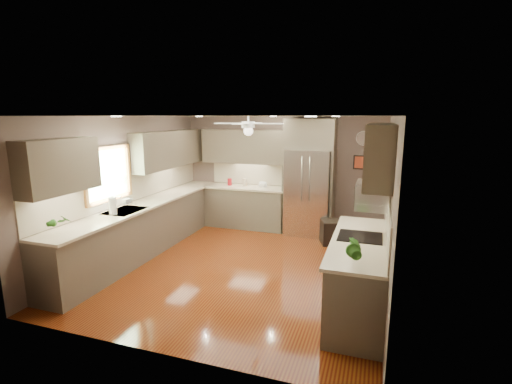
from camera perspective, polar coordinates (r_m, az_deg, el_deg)
The scene contains 26 objects.
floor at distance 6.42m, azimuth -2.02°, elevation -11.31°, with size 5.00×5.00×0.00m, color #4B150A.
ceiling at distance 5.92m, azimuth -2.20°, elevation 11.60°, with size 5.00×5.00×0.00m, color white.
wall_back at distance 8.40m, azimuth 3.88°, elevation 3.01°, with size 4.50×4.50×0.00m, color #65544D.
wall_front at distance 3.89m, azimuth -15.23°, elevation -7.55°, with size 4.50×4.50×0.00m, color #65544D.
wall_left at distance 7.14m, azimuth -19.28°, elevation 0.86°, with size 5.00×5.00×0.00m, color #65544D.
wall_right at distance 5.68m, azimuth 19.69°, elevation -1.79°, with size 5.00×5.00×0.00m, color #65544D.
canister_a at distance 8.52m, azimuth -4.07°, elevation 1.56°, with size 0.10×0.10×0.16m, color maroon.
canister_c at distance 8.41m, azimuth -1.70°, elevation 1.53°, with size 0.11×0.11×0.17m, color #BCA88D.
soap_bottle at distance 6.91m, azimuth -19.11°, elevation -1.29°, with size 0.09×0.09×0.19m, color white.
potted_plant_left at distance 5.66m, azimuth -27.96°, elevation -4.02°, with size 0.18×0.12×0.34m, color #245C1A.
potted_plant_right at distance 4.08m, azimuth 14.88°, elevation -8.51°, with size 0.20×0.16×0.36m, color #245C1A.
bowl at distance 8.28m, azimuth 1.02°, elevation 0.92°, with size 0.21×0.21×0.05m, color #BCA88D.
left_run at distance 7.26m, azimuth -16.30°, elevation -5.00°, with size 0.65×4.70×1.45m.
back_run at distance 8.48m, azimuth -1.44°, elevation -2.16°, with size 1.85×0.65×1.45m.
uppers at distance 6.88m, azimuth -5.88°, elevation 6.31°, with size 4.50×4.70×0.95m.
window at distance 6.69m, azimuth -21.84°, elevation 2.61°, with size 0.05×1.12×0.92m.
sink at distance 6.63m, azimuth -19.52°, elevation -2.97°, with size 0.50×0.70×0.32m.
refrigerator at distance 7.93m, azimuth 8.15°, elevation 1.96°, with size 1.06×0.75×2.45m.
right_run at distance 5.15m, azimuth 15.60°, elevation -11.87°, with size 0.70×2.20×1.45m.
microwave at distance 5.09m, azimuth 17.44°, elevation -0.48°, with size 0.43×0.55×0.34m.
ceiling_fan at distance 6.20m, azimuth -1.20°, elevation 10.05°, with size 1.18×1.18×0.32m.
recessed_lights at distance 6.31m, azimuth -1.24°, elevation 11.55°, with size 2.84×3.14×0.01m.
wall_clock at distance 8.04m, azimuth 16.21°, elevation 7.94°, with size 0.30×0.03×0.30m.
framed_print at distance 8.08m, azimuth 16.01°, elevation 4.40°, with size 0.36×0.03×0.30m.
stool at distance 7.56m, azimuth 11.63°, elevation -6.04°, with size 0.54×0.54×0.49m.
paper_towel at distance 6.40m, azimuth -21.18°, elevation -2.01°, with size 0.12×0.12×0.31m.
Camera 1 is at (2.08, -5.54, 2.50)m, focal length 26.00 mm.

